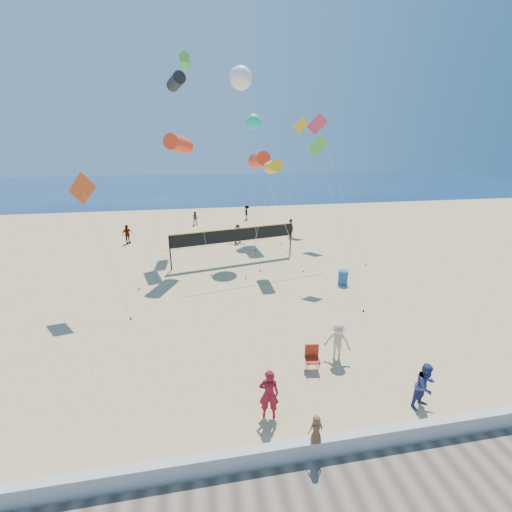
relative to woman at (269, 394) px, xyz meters
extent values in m
plane|color=#D8B57A|center=(1.39, 1.26, -0.92)|extent=(120.00, 120.00, 0.00)
cube|color=#10244E|center=(1.39, 63.26, -0.91)|extent=(140.00, 50.00, 0.03)
cube|color=silver|center=(1.39, -1.74, -0.62)|extent=(32.00, 0.30, 0.60)
imported|color=maroon|center=(0.00, 0.00, 0.00)|extent=(0.75, 0.57, 1.85)
imported|color=brown|center=(1.00, -1.78, 0.13)|extent=(0.46, 0.32, 0.90)
imported|color=navy|center=(5.42, -0.51, -0.06)|extent=(1.01, 0.90, 1.73)
imported|color=beige|center=(3.54, 2.63, -0.06)|extent=(1.29, 1.11, 1.73)
imported|color=gray|center=(-8.20, 22.40, -0.07)|extent=(1.02, 1.00, 1.72)
imported|color=gray|center=(1.66, 20.86, -0.09)|extent=(1.60, 0.74, 1.66)
imported|color=gray|center=(7.00, 22.05, -0.06)|extent=(0.63, 0.74, 1.72)
imported|color=gray|center=(-2.03, 28.50, -0.18)|extent=(0.78, 0.64, 1.49)
imported|color=gray|center=(3.96, 30.23, -0.11)|extent=(0.70, 1.11, 1.64)
cube|color=#A32912|center=(2.27, 2.10, -0.46)|extent=(0.63, 0.59, 0.06)
cube|color=#A32912|center=(2.30, 2.33, -0.15)|extent=(0.57, 0.13, 0.57)
cylinder|color=black|center=(2.02, 1.93, -0.67)|extent=(0.06, 0.29, 0.73)
cylinder|color=black|center=(2.07, 2.34, -0.67)|extent=(0.06, 0.29, 0.73)
cylinder|color=black|center=(2.47, 1.87, -0.67)|extent=(0.06, 0.29, 0.73)
cylinder|color=black|center=(2.52, 2.27, -0.67)|extent=(0.06, 0.29, 0.73)
cylinder|color=#174D96|center=(7.14, 10.15, -0.46)|extent=(0.78, 0.78, 0.93)
cylinder|color=black|center=(-3.96, 14.73, 0.36)|extent=(0.10, 0.10, 2.57)
cylinder|color=black|center=(5.46, 16.78, 0.36)|extent=(0.10, 0.10, 2.57)
cube|color=black|center=(0.75, 15.75, 1.16)|extent=(9.42, 2.07, 0.96)
cube|color=yellow|center=(0.75, 15.75, 1.68)|extent=(9.43, 2.08, 0.06)
cube|color=yellow|center=(1.77, 11.04, -0.91)|extent=(9.63, 2.14, 0.02)
cube|color=yellow|center=(-0.28, 20.46, -0.91)|extent=(9.63, 2.14, 0.02)
cylinder|color=#FC3819|center=(-2.88, 16.09, 7.74)|extent=(2.02, 2.77, 1.40)
cylinder|color=silver|center=(-4.34, 13.83, 3.43)|extent=(2.94, 4.54, 8.62)
cylinder|color=black|center=(-5.80, 11.57, -0.87)|extent=(0.08, 0.08, 0.10)
cylinder|color=black|center=(-2.91, 20.34, 12.18)|extent=(1.58, 2.45, 1.24)
cylinder|color=silver|center=(-2.05, 16.72, 5.65)|extent=(1.75, 7.25, 13.06)
cylinder|color=black|center=(-1.18, 13.11, -0.87)|extent=(0.08, 0.08, 0.10)
cylinder|color=yellow|center=(3.36, 14.40, 6.26)|extent=(0.91, 2.07, 1.12)
cylinder|color=silver|center=(2.21, 13.27, 2.69)|extent=(2.31, 2.28, 7.14)
cylinder|color=black|center=(1.07, 12.14, -0.87)|extent=(0.08, 0.08, 0.10)
cube|color=#BA4018|center=(-7.90, 10.70, 5.53)|extent=(1.68, 0.82, 1.83)
cylinder|color=silver|center=(-6.80, 9.24, 2.33)|extent=(2.23, 2.95, 6.41)
cylinder|color=black|center=(-5.70, 7.77, -0.87)|extent=(0.08, 0.08, 0.10)
cube|color=green|center=(5.91, 12.82, 7.63)|extent=(1.37, 0.22, 1.36)
cylinder|color=silver|center=(6.30, 9.59, 3.38)|extent=(0.81, 6.47, 8.51)
cylinder|color=black|center=(6.70, 6.37, -0.87)|extent=(0.08, 0.08, 0.10)
cube|color=#CB3455|center=(8.99, 21.68, 9.31)|extent=(1.70, 0.75, 1.82)
cylinder|color=silver|center=(9.64, 17.39, 4.22)|extent=(1.33, 8.58, 10.19)
cylinder|color=black|center=(10.30, 13.11, -0.87)|extent=(0.08, 0.08, 0.10)
sphere|color=white|center=(1.98, 19.85, 12.48)|extent=(1.91, 1.91, 1.74)
cylinder|color=silver|center=(2.12, 16.57, 5.80)|extent=(0.31, 6.58, 13.36)
cylinder|color=black|center=(2.27, 13.29, -0.87)|extent=(0.08, 0.08, 0.10)
sphere|color=#1BCCB8|center=(3.64, 23.81, 9.54)|extent=(1.81, 1.81, 1.39)
cylinder|color=silver|center=(3.21, 20.95, 4.33)|extent=(0.88, 5.72, 10.42)
cylinder|color=black|center=(2.78, 18.10, -0.87)|extent=(0.08, 0.08, 0.10)
cylinder|color=green|center=(-2.17, 23.83, 14.24)|extent=(0.90, 2.05, 1.11)
cylinder|color=silver|center=(-2.92, 21.87, 6.68)|extent=(1.53, 3.94, 15.11)
cylinder|color=black|center=(-3.68, 19.91, -0.87)|extent=(0.08, 0.08, 0.10)
cube|color=yellow|center=(8.90, 26.27, 9.41)|extent=(1.59, 0.28, 1.57)
cylinder|color=silver|center=(7.17, 22.96, 4.27)|extent=(3.47, 6.63, 10.29)
cylinder|color=black|center=(5.45, 19.66, -0.87)|extent=(0.08, 0.08, 0.10)
cylinder|color=#FC3819|center=(3.76, 21.69, 6.33)|extent=(1.58, 3.13, 1.64)
cylinder|color=silver|center=(4.52, 17.17, 2.73)|extent=(1.55, 9.05, 7.21)
cylinder|color=black|center=(5.29, 12.65, -0.87)|extent=(0.08, 0.08, 0.10)
camera|label=1|loc=(-2.07, -9.03, 7.98)|focal=24.00mm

